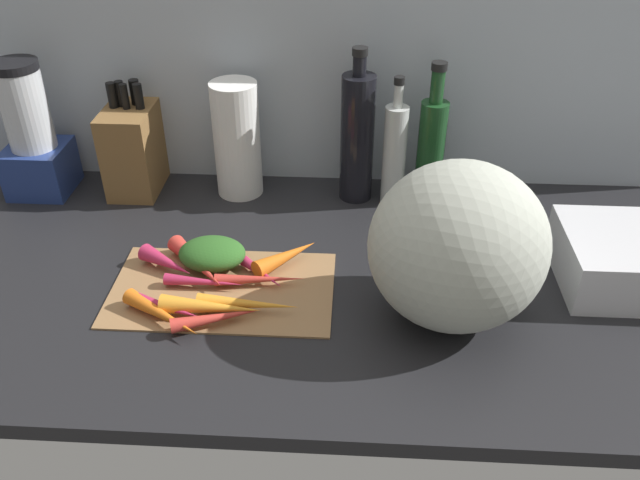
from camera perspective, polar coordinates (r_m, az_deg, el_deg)
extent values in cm
cube|color=black|center=(126.74, -3.14, -3.10)|extent=(170.00, 80.00, 3.00)
cube|color=#ADB7C1|center=(146.46, -1.92, 16.16)|extent=(170.00, 3.00, 60.00)
cube|color=#997047|center=(121.63, -8.50, -4.18)|extent=(40.66, 24.28, 0.80)
cone|color=orange|center=(124.91, -2.93, -1.40)|extent=(12.70, 12.34, 3.54)
cone|color=#B2264C|center=(121.18, -10.04, -3.62)|extent=(14.93, 3.16, 2.21)
cone|color=orange|center=(114.89, -13.60, -6.34)|extent=(15.80, 11.63, 2.95)
cone|color=#B2264C|center=(122.01, -5.07, -2.91)|extent=(9.36, 9.12, 2.06)
cone|color=#B2264C|center=(116.46, -13.38, -5.72)|extent=(14.53, 7.26, 2.76)
cone|color=red|center=(124.95, -10.65, -2.03)|extent=(14.07, 15.39, 3.48)
cone|color=orange|center=(114.64, -6.31, -5.56)|extent=(17.88, 3.56, 2.83)
cone|color=orange|center=(114.28, -9.50, -5.80)|extent=(17.64, 4.25, 3.54)
cone|color=red|center=(112.71, -8.97, -6.71)|extent=(15.57, 7.61, 2.59)
cone|color=#B2264C|center=(126.45, -13.20, -1.93)|extent=(12.11, 9.31, 3.42)
cone|color=red|center=(120.43, -5.22, -3.43)|extent=(16.83, 3.56, 2.25)
ellipsoid|color=#2D6023|center=(125.46, -9.39, -1.18)|extent=(12.72, 9.78, 5.38)
ellipsoid|color=#B2B7A8|center=(108.48, 11.89, -0.61)|extent=(29.32, 26.91, 29.07)
cube|color=brown|center=(154.23, -15.87, 7.68)|extent=(10.50, 17.01, 19.41)
cylinder|color=black|center=(150.59, -17.67, 11.94)|extent=(2.04, 2.04, 5.50)
cylinder|color=black|center=(150.98, -17.02, 12.12)|extent=(1.91, 1.91, 5.50)
cylinder|color=black|center=(149.07, -16.66, 11.90)|extent=(1.65, 1.65, 5.50)
cylinder|color=black|center=(150.91, -15.83, 12.31)|extent=(2.19, 2.19, 5.50)
cylinder|color=black|center=(148.34, -15.54, 11.98)|extent=(1.95, 1.95, 5.50)
cube|color=navy|center=(161.94, -23.16, 5.76)|extent=(13.12, 13.12, 10.90)
cylinder|color=silver|center=(156.37, -24.32, 10.32)|extent=(9.84, 9.84, 17.50)
cylinder|color=black|center=(153.23, -25.18, 13.59)|extent=(10.04, 10.04, 1.80)
cylinder|color=white|center=(146.14, -7.25, 8.66)|extent=(10.26, 10.26, 25.87)
cylinder|color=black|center=(142.64, 3.25, 8.76)|extent=(7.26, 7.26, 28.28)
cylinder|color=black|center=(136.52, 3.48, 14.94)|extent=(2.84, 2.84, 4.20)
cylinder|color=black|center=(135.60, 3.52, 16.09)|extent=(3.26, 3.26, 1.60)
cylinder|color=silver|center=(142.71, 6.48, 7.28)|extent=(5.02, 5.02, 22.34)
cylinder|color=silver|center=(137.17, 6.85, 12.37)|extent=(1.94, 1.94, 4.91)
cylinder|color=black|center=(136.01, 6.95, 13.64)|extent=(2.23, 2.23, 1.60)
cylinder|color=#19421E|center=(144.97, 9.61, 7.55)|extent=(5.98, 5.98, 22.77)
cylinder|color=#19421E|center=(139.11, 10.19, 13.03)|extent=(2.87, 2.87, 6.94)
cylinder|color=black|center=(137.67, 10.37, 14.69)|extent=(3.30, 3.30, 1.60)
cube|color=silver|center=(133.16, 25.74, -1.49)|extent=(26.73, 21.55, 9.85)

